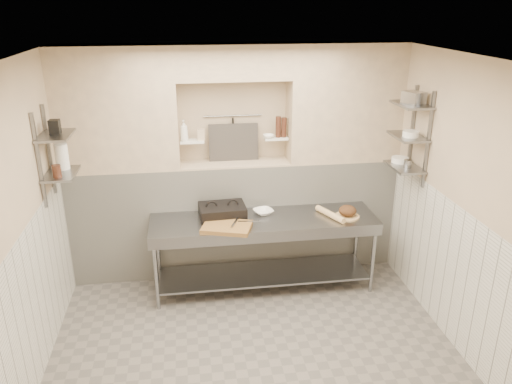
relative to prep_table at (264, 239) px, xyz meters
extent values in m
cube|color=#69635D|center=(-0.27, -1.18, -0.69)|extent=(4.00, 3.90, 0.10)
cube|color=silver|center=(-0.27, -1.18, 2.21)|extent=(4.00, 3.90, 0.10)
cube|color=tan|center=(-2.32, -1.18, 0.76)|extent=(0.10, 3.90, 2.80)
cube|color=tan|center=(1.78, -1.18, 0.76)|extent=(0.10, 3.90, 2.80)
cube|color=tan|center=(-0.27, 0.82, 0.76)|extent=(4.00, 0.10, 2.80)
cube|color=silver|center=(-0.27, 0.57, 0.06)|extent=(4.00, 0.40, 1.40)
cube|color=tan|center=(-0.27, 0.57, 0.77)|extent=(1.30, 0.40, 0.02)
cube|color=tan|center=(-1.60, 0.57, 1.46)|extent=(1.35, 0.40, 1.40)
cube|color=tan|center=(1.05, 0.57, 1.46)|extent=(1.35, 0.40, 1.40)
cube|color=tan|center=(-0.27, 0.57, 1.96)|extent=(1.30, 0.40, 0.40)
cube|color=silver|center=(-2.26, -1.18, 0.06)|extent=(0.02, 3.90, 1.40)
cube|color=silver|center=(1.72, -1.18, 0.06)|extent=(0.02, 3.90, 1.40)
cube|color=white|center=(-0.77, 0.57, 1.06)|extent=(0.28, 0.16, 0.02)
cube|color=white|center=(0.23, 0.57, 1.06)|extent=(0.28, 0.16, 0.02)
cylinder|color=gray|center=(-0.27, 0.74, 1.31)|extent=(0.70, 0.02, 0.02)
cylinder|color=black|center=(-0.27, 0.72, 1.14)|extent=(0.02, 0.02, 0.30)
cube|color=#383330|center=(-0.27, 0.67, 1.00)|extent=(0.60, 0.08, 0.45)
cube|color=slate|center=(-2.25, 0.07, 1.16)|extent=(0.03, 0.03, 0.95)
cube|color=slate|center=(-2.25, -0.33, 1.16)|extent=(0.03, 0.03, 0.95)
cube|color=slate|center=(-2.11, -0.13, 0.96)|extent=(0.30, 0.50, 0.02)
cube|color=slate|center=(-2.11, -0.13, 1.36)|extent=(0.30, 0.50, 0.03)
cube|color=slate|center=(1.70, 0.07, 1.21)|extent=(0.03, 0.03, 1.05)
cube|color=slate|center=(1.70, -0.33, 1.21)|extent=(0.03, 0.03, 1.05)
cube|color=slate|center=(1.57, -0.13, 0.86)|extent=(0.30, 0.50, 0.02)
cube|color=slate|center=(1.57, -0.13, 1.21)|extent=(0.30, 0.50, 0.02)
cube|color=slate|center=(1.57, -0.13, 1.56)|extent=(0.30, 0.50, 0.03)
cube|color=gray|center=(0.00, 0.02, 0.24)|extent=(2.60, 0.70, 0.04)
cube|color=gray|center=(0.00, 0.02, -0.46)|extent=(2.45, 0.60, 0.03)
cube|color=gray|center=(0.00, -0.31, 0.18)|extent=(2.60, 0.02, 0.12)
cylinder|color=gray|center=(-1.24, -0.27, -0.21)|extent=(0.04, 0.04, 0.86)
cylinder|color=gray|center=(-1.24, 0.31, -0.21)|extent=(0.04, 0.04, 0.86)
cylinder|color=gray|center=(1.24, -0.27, -0.21)|extent=(0.04, 0.04, 0.86)
cylinder|color=gray|center=(1.24, 0.31, -0.21)|extent=(0.04, 0.04, 0.86)
cube|color=black|center=(-0.47, 0.13, 0.31)|extent=(0.55, 0.41, 0.10)
cube|color=black|center=(-0.47, 0.13, 0.38)|extent=(0.55, 0.41, 0.05)
cube|color=olive|center=(-0.45, -0.20, 0.28)|extent=(0.61, 0.50, 0.05)
cube|color=gray|center=(-0.20, -0.13, 0.31)|extent=(0.24, 0.05, 0.01)
cylinder|color=gray|center=(-0.36, -0.17, 0.31)|extent=(0.11, 0.24, 0.02)
imported|color=white|center=(0.01, 0.15, 0.28)|extent=(0.28, 0.28, 0.05)
cylinder|color=#DEAE75|center=(0.77, -0.05, 0.29)|extent=(0.25, 0.45, 0.07)
cylinder|color=#DEAE75|center=(0.96, -0.07, 0.27)|extent=(0.28, 0.28, 0.02)
ellipsoid|color=#4C2D19|center=(0.96, -0.07, 0.34)|extent=(0.20, 0.20, 0.12)
imported|color=white|center=(-0.86, 0.54, 1.19)|extent=(0.12, 0.12, 0.25)
cube|color=tan|center=(-0.66, 0.57, 1.13)|extent=(0.08, 0.08, 0.13)
imported|color=white|center=(0.13, 0.54, 1.09)|extent=(0.17, 0.17, 0.04)
cylinder|color=#3B1D13|center=(0.32, 0.56, 1.19)|extent=(0.06, 0.06, 0.24)
cylinder|color=#3B1D13|center=(0.25, 0.56, 1.20)|extent=(0.06, 0.06, 0.25)
cylinder|color=white|center=(0.32, 0.58, 1.12)|extent=(0.06, 0.06, 0.11)
cylinder|color=white|center=(-2.11, -0.01, 1.10)|extent=(0.13, 0.13, 0.27)
cylinder|color=#3B1D13|center=(-2.11, -0.28, 1.03)|extent=(0.08, 0.08, 0.13)
cube|color=black|center=(-2.11, -0.12, 1.44)|extent=(0.10, 0.10, 0.14)
cylinder|color=white|center=(1.57, 0.00, 0.90)|extent=(0.19, 0.19, 0.06)
cylinder|color=gray|center=(1.57, -0.20, 0.91)|extent=(0.09, 0.09, 0.09)
cylinder|color=white|center=(1.57, -0.19, 1.25)|extent=(0.17, 0.17, 0.06)
cube|color=gray|center=(1.57, -0.17, 1.64)|extent=(0.23, 0.25, 0.13)
camera|label=1|loc=(-0.84, -5.15, 2.60)|focal=35.00mm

